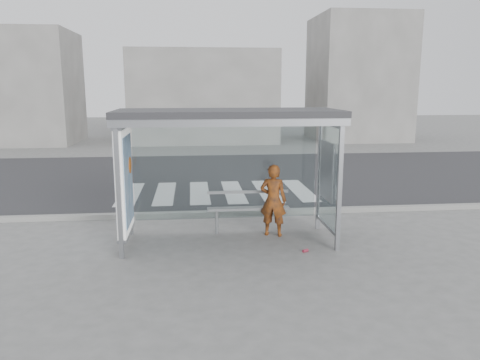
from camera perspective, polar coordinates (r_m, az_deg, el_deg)
name	(u,v)px	position (r m, az deg, el deg)	size (l,w,h in m)	color
ground	(229,242)	(9.43, -1.36, -7.54)	(80.00, 80.00, 0.00)	slate
road	(213,176)	(16.20, -3.36, 0.47)	(30.00, 10.00, 0.01)	#28292B
curb	(222,213)	(11.28, -2.16, -4.06)	(30.00, 0.18, 0.12)	gray
crosswalk	(217,192)	(13.76, -2.87, -1.49)	(5.55, 3.00, 0.00)	silver
bus_shelter	(209,143)	(9.03, -3.80, 4.52)	(4.25, 1.65, 2.62)	gray
building_left	(18,87)	(28.46, -25.45, 10.15)	(6.00, 5.00, 6.00)	slate
building_center	(203,96)	(26.91, -4.53, 10.12)	(8.00, 5.00, 5.00)	slate
building_right	(358,79)	(28.60, 14.19, 11.89)	(5.00, 5.00, 7.00)	slate
person	(273,200)	(9.66, 4.06, -2.47)	(0.55, 0.36, 1.50)	orange
bench	(248,208)	(9.88, 1.02, -3.44)	(1.73, 0.22, 0.89)	gray
soda_can	(305,251)	(8.94, 7.98, -8.53)	(0.06, 0.06, 0.11)	#E0425E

